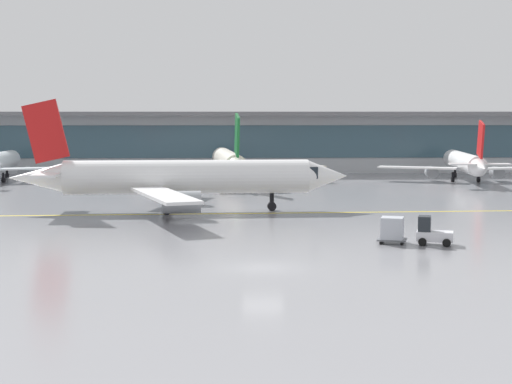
% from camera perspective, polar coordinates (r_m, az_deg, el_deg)
% --- Properties ---
extents(ground_plane, '(400.00, 400.00, 0.00)m').
position_cam_1_polar(ground_plane, '(50.28, 0.49, -5.39)').
color(ground_plane, gray).
extents(taxiway_centreline_stripe, '(109.88, 5.84, 0.01)m').
position_cam_1_polar(taxiway_centreline_stripe, '(76.50, -4.95, -1.56)').
color(taxiway_centreline_stripe, yellow).
rests_on(taxiway_centreline_stripe, ground_plane).
extents(terminal_concourse, '(216.78, 11.00, 9.60)m').
position_cam_1_polar(terminal_concourse, '(129.35, -0.85, 3.63)').
color(terminal_concourse, '#B2B7BC').
rests_on(terminal_concourse, ground_plane).
extents(gate_airplane_2, '(26.47, 28.61, 9.47)m').
position_cam_1_polar(gate_airplane_2, '(108.83, -1.96, 2.13)').
color(gate_airplane_2, silver).
rests_on(gate_airplane_2, ground_plane).
extents(gate_airplane_3, '(23.96, 25.89, 8.57)m').
position_cam_1_polar(gate_airplane_3, '(115.12, 14.51, 2.02)').
color(gate_airplane_3, white).
rests_on(gate_airplane_3, ground_plane).
extents(taxiing_regional_jet, '(32.77, 30.46, 10.86)m').
position_cam_1_polar(taxiing_regional_jet, '(78.15, -5.20, 0.99)').
color(taxiing_regional_jet, white).
rests_on(taxiing_regional_jet, ground_plane).
extents(baggage_tug, '(2.88, 2.19, 2.10)m').
position_cam_1_polar(baggage_tug, '(60.02, 12.32, -2.83)').
color(baggage_tug, silver).
rests_on(baggage_tug, ground_plane).
extents(cargo_dolly_lead, '(2.46, 2.11, 1.94)m').
position_cam_1_polar(cargo_dolly_lead, '(60.16, 9.61, -2.60)').
color(cargo_dolly_lead, '#595B60').
rests_on(cargo_dolly_lead, ground_plane).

